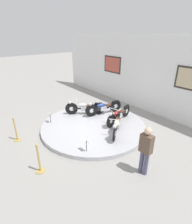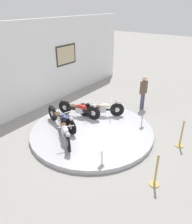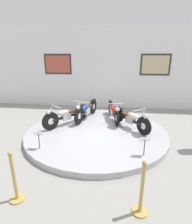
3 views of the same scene
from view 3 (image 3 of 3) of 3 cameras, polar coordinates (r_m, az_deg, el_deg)
name	(u,v)px [view 3 (image 3 of 3)]	position (r m, az deg, el deg)	size (l,w,h in m)	color
ground_plane	(96,134)	(6.06, 0.16, -7.27)	(60.00, 60.00, 0.00)	gray
display_platform	(96,132)	(6.03, 0.16, -6.56)	(4.68, 4.68, 0.17)	#ADADB2
back_wall	(105,68)	(9.02, 2.98, 14.04)	(14.00, 0.22, 3.94)	white
motorcycle_silver	(66,115)	(6.37, -9.82, -0.99)	(1.23, 1.61, 0.79)	black
motorcycle_blue	(86,110)	(6.90, -3.22, 0.79)	(0.65, 1.94, 0.79)	black
motorcycle_red	(113,111)	(6.80, 5.73, 0.35)	(0.60, 1.92, 0.78)	black
motorcycle_cream	(131,118)	(6.12, 11.27, -1.94)	(1.20, 1.60, 0.78)	black
info_placard_front_left	(39,136)	(4.95, -18.25, -7.46)	(0.26, 0.11, 0.51)	#333338
info_placard_front_centre	(145,142)	(4.57, 15.66, -9.45)	(0.26, 0.11, 0.51)	#333338
stanchion_post_left_of_entry	(15,184)	(3.75, -24.90, -20.59)	(0.28, 0.28, 1.02)	tan
stanchion_post_right_of_entry	(141,196)	(3.33, 14.56, -25.00)	(0.28, 0.28, 1.02)	tan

